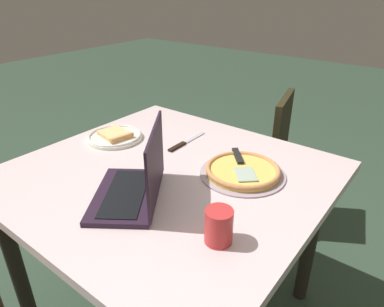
% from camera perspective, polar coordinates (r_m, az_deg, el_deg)
% --- Properties ---
extents(dining_table, '(1.13, 1.07, 0.76)m').
position_cam_1_polar(dining_table, '(1.36, -4.01, -6.52)').
color(dining_table, beige).
rests_on(dining_table, ground_plane).
extents(laptop, '(0.36, 0.39, 0.25)m').
position_cam_1_polar(laptop, '(1.14, -9.14, -4.87)').
color(laptop, black).
rests_on(laptop, dining_table).
extents(pizza_plate, '(0.25, 0.25, 0.04)m').
position_cam_1_polar(pizza_plate, '(1.61, -12.62, 2.81)').
color(pizza_plate, white).
rests_on(pizza_plate, dining_table).
extents(pizza_tray, '(0.32, 0.32, 0.03)m').
position_cam_1_polar(pizza_tray, '(1.30, 8.37, -2.82)').
color(pizza_tray, '#A793A0').
rests_on(pizza_tray, dining_table).
extents(table_knife, '(0.02, 0.25, 0.01)m').
position_cam_1_polar(table_knife, '(1.53, -1.38, 1.71)').
color(table_knife, silver).
rests_on(table_knife, dining_table).
extents(drink_cup, '(0.08, 0.08, 0.10)m').
position_cam_1_polar(drink_cup, '(0.96, 4.44, -11.83)').
color(drink_cup, red).
rests_on(drink_cup, dining_table).
extents(chair_far, '(0.47, 0.47, 0.83)m').
position_cam_1_polar(chair_far, '(2.13, 11.29, 0.59)').
color(chair_far, black).
rests_on(chair_far, ground_plane).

